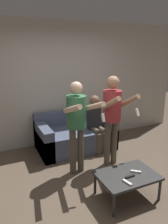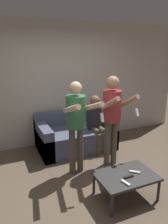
{
  "view_description": "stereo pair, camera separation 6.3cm",
  "coord_description": "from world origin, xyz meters",
  "px_view_note": "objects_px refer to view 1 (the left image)",
  "views": [
    {
      "loc": [
        -1.48,
        -2.6,
        2.09
      ],
      "look_at": [
        0.19,
        1.03,
        0.94
      ],
      "focal_mm": 35.0,
      "sensor_mm": 36.0,
      "label": 1
    },
    {
      "loc": [
        -1.42,
        -2.62,
        2.09
      ],
      "look_at": [
        0.19,
        1.03,
        0.94
      ],
      "focal_mm": 35.0,
      "sensor_mm": 36.0,
      "label": 2
    }
  ],
  "objects_px": {
    "remote_near": "(127,182)",
    "person_seated": "(96,120)",
    "remote_mid": "(130,176)",
    "remote_far": "(136,172)",
    "coffee_table": "(127,177)",
    "person_standing_right": "(112,111)",
    "couch": "(75,136)",
    "person_standing_left": "(77,118)"
  },
  "relations": [
    {
      "from": "person_standing_left",
      "to": "person_seated",
      "type": "relative_size",
      "value": 1.37
    },
    {
      "from": "person_seated",
      "to": "coffee_table",
      "type": "relative_size",
      "value": 1.39
    },
    {
      "from": "person_seated",
      "to": "remote_near",
      "type": "xyz_separation_m",
      "value": [
        -0.47,
        -1.81,
        -0.27
      ]
    },
    {
      "from": "remote_mid",
      "to": "remote_far",
      "type": "bearing_deg",
      "value": 23.13
    },
    {
      "from": "person_standing_left",
      "to": "person_standing_right",
      "type": "xyz_separation_m",
      "value": [
        0.69,
        0.01,
        0.03
      ]
    },
    {
      "from": "person_standing_right",
      "to": "coffee_table",
      "type": "height_order",
      "value": "person_standing_right"
    },
    {
      "from": "person_standing_left",
      "to": "coffee_table",
      "type": "height_order",
      "value": "person_standing_left"
    },
    {
      "from": "remote_near",
      "to": "person_standing_right",
      "type": "bearing_deg",
      "value": 68.87
    },
    {
      "from": "person_standing_left",
      "to": "remote_mid",
      "type": "xyz_separation_m",
      "value": [
        0.38,
        -0.99,
        -0.62
      ]
    },
    {
      "from": "person_standing_right",
      "to": "remote_mid",
      "type": "xyz_separation_m",
      "value": [
        -0.3,
        -0.99,
        -0.66
      ]
    },
    {
      "from": "person_standing_left",
      "to": "coffee_table",
      "type": "xyz_separation_m",
      "value": [
        0.39,
        -0.92,
        -0.67
      ]
    },
    {
      "from": "person_standing_right",
      "to": "coffee_table",
      "type": "distance_m",
      "value": 1.2
    },
    {
      "from": "remote_near",
      "to": "remote_far",
      "type": "bearing_deg",
      "value": 32.0
    },
    {
      "from": "person_seated",
      "to": "couch",
      "type": "bearing_deg",
      "value": 149.35
    },
    {
      "from": "person_seated",
      "to": "remote_far",
      "type": "height_order",
      "value": "person_seated"
    },
    {
      "from": "person_standing_left",
      "to": "person_standing_right",
      "type": "height_order",
      "value": "person_standing_right"
    },
    {
      "from": "couch",
      "to": "person_seated",
      "type": "height_order",
      "value": "person_seated"
    },
    {
      "from": "remote_near",
      "to": "person_seated",
      "type": "bearing_deg",
      "value": 75.55
    },
    {
      "from": "couch",
      "to": "remote_near",
      "type": "xyz_separation_m",
      "value": [
        -0.08,
        -2.04,
        0.11
      ]
    },
    {
      "from": "remote_mid",
      "to": "remote_far",
      "type": "relative_size",
      "value": 1.1
    },
    {
      "from": "person_standing_right",
      "to": "person_seated",
      "type": "distance_m",
      "value": 0.81
    },
    {
      "from": "couch",
      "to": "remote_near",
      "type": "bearing_deg",
      "value": -92.32
    },
    {
      "from": "person_standing_left",
      "to": "person_seated",
      "type": "xyz_separation_m",
      "value": [
        0.73,
        0.72,
        -0.35
      ]
    },
    {
      "from": "person_standing_left",
      "to": "person_seated",
      "type": "bearing_deg",
      "value": 44.59
    },
    {
      "from": "person_standing_right",
      "to": "remote_near",
      "type": "bearing_deg",
      "value": -111.13
    },
    {
      "from": "remote_near",
      "to": "remote_mid",
      "type": "xyz_separation_m",
      "value": [
        0.12,
        0.11,
        0.0
      ]
    },
    {
      "from": "remote_near",
      "to": "remote_mid",
      "type": "height_order",
      "value": "same"
    },
    {
      "from": "remote_far",
      "to": "coffee_table",
      "type": "bearing_deg",
      "value": 177.42
    },
    {
      "from": "person_seated",
      "to": "remote_far",
      "type": "distance_m",
      "value": 1.67
    },
    {
      "from": "person_standing_right",
      "to": "remote_far",
      "type": "height_order",
      "value": "person_standing_right"
    },
    {
      "from": "coffee_table",
      "to": "person_standing_left",
      "type": "bearing_deg",
      "value": 113.02
    },
    {
      "from": "couch",
      "to": "remote_near",
      "type": "relative_size",
      "value": 10.37
    },
    {
      "from": "remote_near",
      "to": "person_standing_left",
      "type": "bearing_deg",
      "value": 103.35
    },
    {
      "from": "couch",
      "to": "person_standing_right",
      "type": "bearing_deg",
      "value": -69.9
    },
    {
      "from": "remote_near",
      "to": "remote_mid",
      "type": "distance_m",
      "value": 0.16
    },
    {
      "from": "couch",
      "to": "remote_mid",
      "type": "xyz_separation_m",
      "value": [
        0.04,
        -1.93,
        0.11
      ]
    },
    {
      "from": "person_standing_right",
      "to": "remote_near",
      "type": "distance_m",
      "value": 1.35
    },
    {
      "from": "person_seated",
      "to": "coffee_table",
      "type": "bearing_deg",
      "value": -101.66
    },
    {
      "from": "coffee_table",
      "to": "remote_mid",
      "type": "bearing_deg",
      "value": -96.05
    },
    {
      "from": "coffee_table",
      "to": "remote_near",
      "type": "relative_size",
      "value": 5.49
    },
    {
      "from": "person_standing_left",
      "to": "person_standing_right",
      "type": "relative_size",
      "value": 0.97
    },
    {
      "from": "couch",
      "to": "person_seated",
      "type": "xyz_separation_m",
      "value": [
        0.38,
        -0.23,
        0.37
      ]
    }
  ]
}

